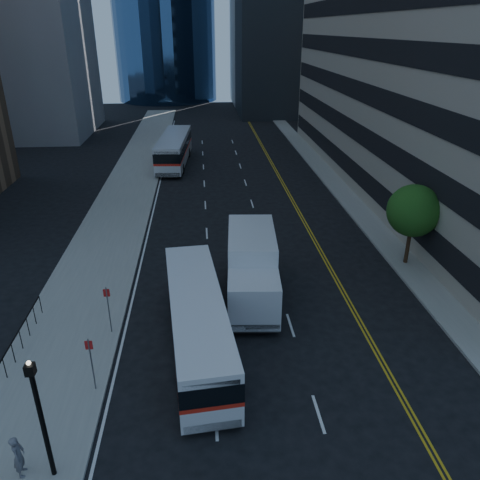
{
  "coord_description": "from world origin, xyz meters",
  "views": [
    {
      "loc": [
        -3.73,
        -17.49,
        13.76
      ],
      "look_at": [
        -1.69,
        6.48,
        2.8
      ],
      "focal_mm": 35.0,
      "sensor_mm": 36.0,
      "label": 1
    }
  ],
  "objects_px": {
    "bus_front": "(197,321)",
    "pedestrian": "(19,456)",
    "bus_rear": "(174,149)",
    "box_truck": "(252,268)",
    "street_tree": "(414,211)",
    "lamp_post": "(41,415)"
  },
  "relations": [
    {
      "from": "lamp_post",
      "to": "bus_rear",
      "type": "bearing_deg",
      "value": 86.51
    },
    {
      "from": "bus_rear",
      "to": "pedestrian",
      "type": "bearing_deg",
      "value": -90.62
    },
    {
      "from": "bus_front",
      "to": "bus_rear",
      "type": "relative_size",
      "value": 0.89
    },
    {
      "from": "bus_front",
      "to": "box_truck",
      "type": "distance_m",
      "value": 5.24
    },
    {
      "from": "bus_rear",
      "to": "street_tree",
      "type": "bearing_deg",
      "value": -54.01
    },
    {
      "from": "bus_front",
      "to": "pedestrian",
      "type": "distance_m",
      "value": 8.76
    },
    {
      "from": "pedestrian",
      "to": "bus_rear",
      "type": "bearing_deg",
      "value": -13.59
    },
    {
      "from": "street_tree",
      "to": "pedestrian",
      "type": "height_order",
      "value": "street_tree"
    },
    {
      "from": "bus_rear",
      "to": "box_truck",
      "type": "height_order",
      "value": "box_truck"
    },
    {
      "from": "bus_rear",
      "to": "lamp_post",
      "type": "bearing_deg",
      "value": -89.1
    },
    {
      "from": "street_tree",
      "to": "pedestrian",
      "type": "xyz_separation_m",
      "value": [
        -19.04,
        -13.9,
        -2.69
      ]
    },
    {
      "from": "bus_front",
      "to": "bus_rear",
      "type": "xyz_separation_m",
      "value": [
        -2.44,
        32.79,
        0.19
      ]
    },
    {
      "from": "bus_rear",
      "to": "box_truck",
      "type": "bearing_deg",
      "value": -74.84
    },
    {
      "from": "bus_front",
      "to": "pedestrian",
      "type": "relative_size",
      "value": 6.89
    },
    {
      "from": "lamp_post",
      "to": "bus_rear",
      "type": "relative_size",
      "value": 0.37
    },
    {
      "from": "street_tree",
      "to": "box_truck",
      "type": "xyz_separation_m",
      "value": [
        -10.17,
        -3.15,
        -1.76
      ]
    },
    {
      "from": "bus_front",
      "to": "bus_rear",
      "type": "distance_m",
      "value": 32.88
    },
    {
      "from": "bus_rear",
      "to": "pedestrian",
      "type": "distance_m",
      "value": 39.41
    },
    {
      "from": "lamp_post",
      "to": "box_truck",
      "type": "bearing_deg",
      "value": 54.18
    },
    {
      "from": "street_tree",
      "to": "bus_front",
      "type": "bearing_deg",
      "value": -150.51
    },
    {
      "from": "lamp_post",
      "to": "bus_front",
      "type": "bearing_deg",
      "value": 53.57
    },
    {
      "from": "box_truck",
      "to": "street_tree",
      "type": "bearing_deg",
      "value": 21.53
    }
  ]
}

